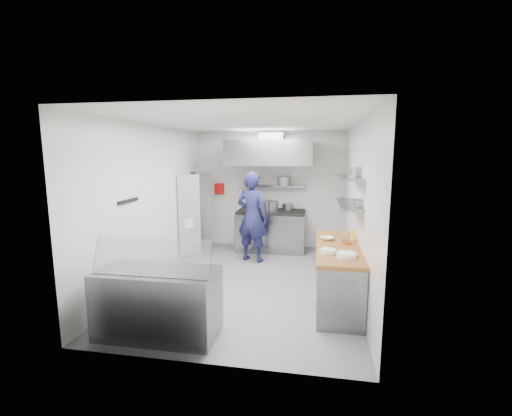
% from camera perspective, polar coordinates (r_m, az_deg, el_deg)
% --- Properties ---
extents(floor, '(5.00, 5.00, 0.00)m').
position_cam_1_polar(floor, '(6.32, -0.96, -12.12)').
color(floor, slate).
rests_on(floor, ground).
extents(ceiling, '(5.00, 5.00, 0.00)m').
position_cam_1_polar(ceiling, '(5.92, -1.03, 14.06)').
color(ceiling, silver).
rests_on(ceiling, wall_back).
extents(wall_back, '(3.60, 2.80, 0.02)m').
position_cam_1_polar(wall_back, '(8.41, 2.23, 3.01)').
color(wall_back, white).
rests_on(wall_back, floor).
extents(wall_front, '(3.60, 2.80, 0.02)m').
position_cam_1_polar(wall_front, '(3.59, -8.58, -5.30)').
color(wall_front, white).
rests_on(wall_front, floor).
extents(wall_left, '(2.80, 5.00, 0.02)m').
position_cam_1_polar(wall_left, '(6.54, -16.67, 0.91)').
color(wall_left, white).
rests_on(wall_left, floor).
extents(wall_right, '(2.80, 5.00, 0.02)m').
position_cam_1_polar(wall_right, '(5.90, 16.45, 0.07)').
color(wall_right, white).
rests_on(wall_right, floor).
extents(gas_range, '(1.60, 0.80, 0.90)m').
position_cam_1_polar(gas_range, '(8.16, 2.51, -3.94)').
color(gas_range, gray).
rests_on(gas_range, floor).
extents(cooktop, '(1.57, 0.78, 0.06)m').
position_cam_1_polar(cooktop, '(8.07, 2.53, -0.62)').
color(cooktop, black).
rests_on(cooktop, gas_range).
extents(stock_pot_left, '(0.29, 0.29, 0.20)m').
position_cam_1_polar(stock_pot_left, '(8.50, -0.60, 0.77)').
color(stock_pot_left, slate).
rests_on(stock_pot_left, cooktop).
extents(stock_pot_mid, '(0.34, 0.34, 0.24)m').
position_cam_1_polar(stock_pot_mid, '(7.93, 2.48, 0.31)').
color(stock_pot_mid, slate).
rests_on(stock_pot_mid, cooktop).
extents(stock_pot_right, '(0.25, 0.25, 0.16)m').
position_cam_1_polar(stock_pot_right, '(8.13, 5.29, 0.21)').
color(stock_pot_right, slate).
rests_on(stock_pot_right, cooktop).
extents(over_range_shelf, '(1.60, 0.30, 0.04)m').
position_cam_1_polar(over_range_shelf, '(8.23, 2.77, 3.71)').
color(over_range_shelf, gray).
rests_on(over_range_shelf, wall_back).
extents(shelf_pot_a, '(0.26, 0.26, 0.18)m').
position_cam_1_polar(shelf_pot_a, '(8.32, -0.70, 4.54)').
color(shelf_pot_a, slate).
rests_on(shelf_pot_a, over_range_shelf).
extents(shelf_pot_b, '(0.29, 0.29, 0.22)m').
position_cam_1_polar(shelf_pot_b, '(7.98, 4.63, 4.47)').
color(shelf_pot_b, slate).
rests_on(shelf_pot_b, over_range_shelf).
extents(extractor_hood, '(1.90, 1.15, 0.55)m').
position_cam_1_polar(extractor_hood, '(7.78, 2.43, 9.16)').
color(extractor_hood, gray).
rests_on(extractor_hood, wall_back).
extents(hood_duct, '(0.55, 0.55, 0.24)m').
position_cam_1_polar(hood_duct, '(8.02, 2.67, 11.87)').
color(hood_duct, slate).
rests_on(hood_duct, extractor_hood).
extents(red_firebox, '(0.22, 0.10, 0.26)m').
position_cam_1_polar(red_firebox, '(8.61, -6.11, 3.24)').
color(red_firebox, red).
rests_on(red_firebox, wall_back).
extents(chef, '(0.81, 0.65, 1.92)m').
position_cam_1_polar(chef, '(7.25, -0.64, -1.48)').
color(chef, '#181A48').
rests_on(chef, floor).
extents(wire_rack, '(0.50, 0.90, 1.85)m').
position_cam_1_polar(wire_rack, '(7.87, -9.91, -1.03)').
color(wire_rack, silver).
rests_on(wire_rack, floor).
extents(rack_bin_a, '(0.15, 0.19, 0.17)m').
position_cam_1_polar(rack_bin_a, '(7.51, -10.96, -2.52)').
color(rack_bin_a, white).
rests_on(rack_bin_a, wire_rack).
extents(rack_bin_b, '(0.14, 0.18, 0.16)m').
position_cam_1_polar(rack_bin_b, '(7.64, -10.44, 1.51)').
color(rack_bin_b, yellow).
rests_on(rack_bin_b, wire_rack).
extents(rack_jar, '(0.10, 0.10, 0.18)m').
position_cam_1_polar(rack_jar, '(7.50, -10.40, 5.21)').
color(rack_jar, black).
rests_on(rack_jar, wire_rack).
extents(knife_strip, '(0.04, 0.55, 0.05)m').
position_cam_1_polar(knife_strip, '(5.73, -20.51, 1.12)').
color(knife_strip, black).
rests_on(knife_strip, wall_left).
extents(prep_counter_base, '(0.62, 2.00, 0.84)m').
position_cam_1_polar(prep_counter_base, '(5.53, 13.33, -10.90)').
color(prep_counter_base, gray).
rests_on(prep_counter_base, floor).
extents(prep_counter_top, '(0.65, 2.04, 0.06)m').
position_cam_1_polar(prep_counter_top, '(5.39, 13.51, -6.40)').
color(prep_counter_top, brown).
rests_on(prep_counter_top, prep_counter_base).
extents(plate_stack_a, '(0.26, 0.26, 0.06)m').
position_cam_1_polar(plate_stack_a, '(4.83, 14.84, -7.52)').
color(plate_stack_a, white).
rests_on(plate_stack_a, prep_counter_top).
extents(plate_stack_b, '(0.22, 0.22, 0.06)m').
position_cam_1_polar(plate_stack_b, '(4.94, 11.91, -7.04)').
color(plate_stack_b, white).
rests_on(plate_stack_b, prep_counter_top).
extents(copper_pan, '(0.14, 0.14, 0.06)m').
position_cam_1_polar(copper_pan, '(5.50, 14.91, -5.50)').
color(copper_pan, '#CA7839').
rests_on(copper_pan, prep_counter_top).
extents(squeeze_bottle, '(0.05, 0.05, 0.18)m').
position_cam_1_polar(squeeze_bottle, '(5.70, 15.84, -4.40)').
color(squeeze_bottle, yellow).
rests_on(squeeze_bottle, prep_counter_top).
extents(mixing_bowl, '(0.27, 0.27, 0.05)m').
position_cam_1_polar(mixing_bowl, '(5.67, 11.66, -4.98)').
color(mixing_bowl, white).
rests_on(mixing_bowl, prep_counter_top).
extents(wall_shelf_lower, '(0.30, 1.30, 0.04)m').
position_cam_1_polar(wall_shelf_lower, '(5.57, 15.20, 0.65)').
color(wall_shelf_lower, gray).
rests_on(wall_shelf_lower, wall_right).
extents(wall_shelf_upper, '(0.30, 1.30, 0.04)m').
position_cam_1_polar(wall_shelf_upper, '(5.53, 15.38, 4.96)').
color(wall_shelf_upper, gray).
rests_on(wall_shelf_upper, wall_right).
extents(shelf_pot_c, '(0.20, 0.20, 0.10)m').
position_cam_1_polar(shelf_pot_c, '(5.20, 17.06, 0.77)').
color(shelf_pot_c, slate).
rests_on(shelf_pot_c, wall_shelf_lower).
extents(shelf_pot_d, '(0.24, 0.24, 0.14)m').
position_cam_1_polar(shelf_pot_d, '(5.56, 16.56, 5.86)').
color(shelf_pot_d, slate).
rests_on(shelf_pot_d, wall_shelf_upper).
extents(display_case, '(1.50, 0.70, 0.85)m').
position_cam_1_polar(display_case, '(4.64, -15.99, -14.95)').
color(display_case, gray).
rests_on(display_case, floor).
extents(display_glass, '(1.47, 0.19, 0.42)m').
position_cam_1_polar(display_glass, '(4.31, -17.06, -7.69)').
color(display_glass, silver).
rests_on(display_glass, display_case).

